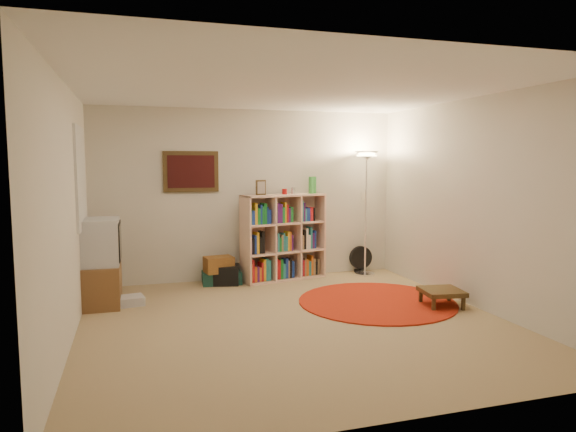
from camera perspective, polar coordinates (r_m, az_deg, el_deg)
name	(u,v)px	position (r m, az deg, el deg)	size (l,w,h in m)	color
room	(289,207)	(5.48, 0.12, 1.04)	(4.54, 4.54, 2.54)	#9B825B
bookshelf	(282,239)	(7.57, -0.65, -2.52)	(1.31, 0.63, 1.52)	beige
floor_lamp	(366,173)	(7.87, 8.71, 4.79)	(0.39, 0.39, 1.90)	white
floor_fan	(361,259)	(8.22, 8.07, -4.75)	(0.36, 0.19, 0.41)	black
tv_stand	(99,264)	(6.64, -20.30, -5.01)	(0.53, 0.73, 1.06)	brown
dvd_box	(130,301)	(6.62, -17.18, -8.98)	(0.37, 0.32, 0.11)	silver
suitcase	(222,277)	(7.46, -7.38, -6.79)	(0.57, 0.39, 0.18)	#13362F
wicker_basket	(219,264)	(7.37, -7.70, -5.36)	(0.43, 0.33, 0.22)	brown
duffel_bag	(225,275)	(7.41, -7.03, -6.49)	(0.46, 0.41, 0.27)	black
paper_towel	(248,274)	(7.49, -4.43, -6.42)	(0.13, 0.13, 0.25)	white
red_rug	(377,301)	(6.56, 9.85, -9.33)	(1.95, 1.95, 0.02)	#981C0B
side_table	(442,292)	(6.50, 16.71, -8.10)	(0.52, 0.52, 0.21)	#382813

